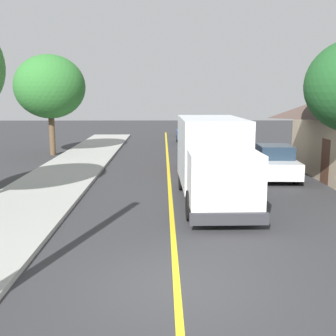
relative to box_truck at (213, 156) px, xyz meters
name	(u,v)px	position (x,y,z in m)	size (l,w,h in m)	color
ground_plane	(177,288)	(-1.63, -7.57, -1.77)	(120.00, 120.00, 0.00)	#303033
centre_line_yellow	(170,187)	(-1.63, 2.43, -1.76)	(0.16, 56.00, 0.01)	gold
box_truck	(213,156)	(0.00, 0.00, 0.00)	(2.52, 7.22, 3.20)	silver
parked_car_near	(200,156)	(0.09, 6.81, -0.97)	(1.91, 4.45, 1.67)	maroon
parked_car_mid	(202,142)	(0.81, 13.62, -0.97)	(1.87, 4.43, 1.67)	black
parked_car_far	(188,134)	(0.22, 19.67, -0.97)	(2.00, 4.48, 1.67)	#2D4793
parked_car_furthest	(189,128)	(0.66, 26.67, -0.97)	(1.95, 4.46, 1.67)	#4C564C
parked_van_across	(274,163)	(3.57, 4.49, -0.97)	(1.98, 4.47, 1.67)	silver
street_tree_down_block	(50,87)	(-9.53, 12.90, 2.86)	(4.73, 4.73, 6.77)	brown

